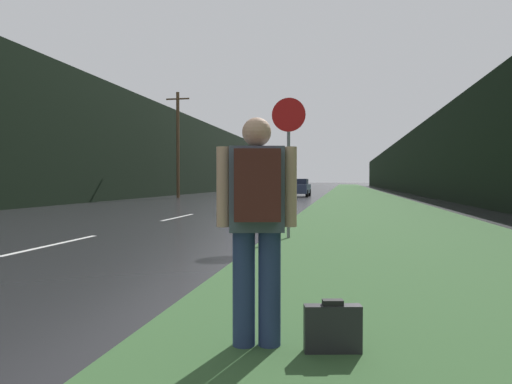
% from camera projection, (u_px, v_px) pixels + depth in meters
% --- Properties ---
extents(grass_verge, '(6.00, 240.00, 0.02)m').
position_uv_depth(grass_verge, '(359.00, 196.00, 39.04)').
color(grass_verge, '#33562D').
rests_on(grass_verge, ground_plane).
extents(lane_stripe_b, '(0.12, 3.00, 0.01)m').
position_uv_depth(lane_stripe_b, '(54.00, 244.00, 9.18)').
color(lane_stripe_b, silver).
rests_on(lane_stripe_b, ground_plane).
extents(lane_stripe_c, '(0.12, 3.00, 0.01)m').
position_uv_depth(lane_stripe_c, '(178.00, 217.00, 16.05)').
color(lane_stripe_c, silver).
rests_on(lane_stripe_c, ground_plane).
extents(lane_stripe_d, '(0.12, 3.00, 0.01)m').
position_uv_depth(lane_stripe_d, '(228.00, 206.00, 22.92)').
color(lane_stripe_d, silver).
rests_on(lane_stripe_d, ground_plane).
extents(lane_stripe_e, '(0.12, 3.00, 0.01)m').
position_uv_depth(lane_stripe_e, '(255.00, 200.00, 29.79)').
color(lane_stripe_e, silver).
rests_on(lane_stripe_e, ground_plane).
extents(lane_stripe_f, '(0.12, 3.00, 0.01)m').
position_uv_depth(lane_stripe_f, '(272.00, 197.00, 36.66)').
color(lane_stripe_f, silver).
rests_on(lane_stripe_f, ground_plane).
extents(treeline_far_side, '(2.00, 140.00, 7.61)m').
position_uv_depth(treeline_far_side, '(204.00, 159.00, 52.01)').
color(treeline_far_side, black).
rests_on(treeline_far_side, ground_plane).
extents(treeline_near_side, '(2.00, 140.00, 6.08)m').
position_uv_depth(treeline_near_side, '(415.00, 164.00, 47.64)').
color(treeline_near_side, black).
rests_on(treeline_near_side, ground_plane).
extents(utility_pole_far, '(1.80, 0.24, 7.89)m').
position_uv_depth(utility_pole_far, '(178.00, 143.00, 34.00)').
color(utility_pole_far, '#4C3823').
rests_on(utility_pole_far, ground_plane).
extents(stop_sign, '(0.75, 0.07, 3.12)m').
position_uv_depth(stop_sign, '(289.00, 151.00, 10.07)').
color(stop_sign, slate).
rests_on(stop_sign, ground_plane).
extents(hitchhiker_with_backpack, '(0.60, 0.48, 1.77)m').
position_uv_depth(hitchhiker_with_backpack, '(257.00, 217.00, 3.45)').
color(hitchhiker_with_backpack, navy).
rests_on(hitchhiker_with_backpack, ground_plane).
extents(suitcase, '(0.43, 0.19, 0.41)m').
position_uv_depth(suitcase, '(333.00, 329.00, 3.37)').
color(suitcase, '#232326').
rests_on(suitcase, ground_plane).
extents(car_passing_near, '(1.82, 4.00, 1.41)m').
position_uv_depth(car_passing_near, '(256.00, 194.00, 19.68)').
color(car_passing_near, '#2D3856').
rests_on(car_passing_near, ground_plane).
extents(car_passing_far, '(1.92, 4.44, 1.44)m').
position_uv_depth(car_passing_far, '(298.00, 188.00, 37.22)').
color(car_passing_far, '#2D3856').
rests_on(car_passing_far, ground_plane).
extents(car_oncoming, '(2.01, 4.56, 1.45)m').
position_uv_depth(car_oncoming, '(274.00, 186.00, 50.91)').
color(car_oncoming, '#9E9EA3').
rests_on(car_oncoming, ground_plane).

